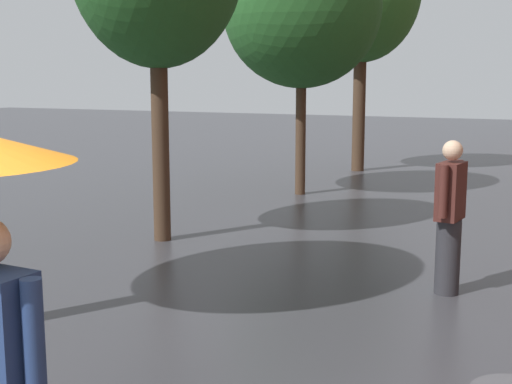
{
  "coord_description": "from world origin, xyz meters",
  "views": [
    {
      "loc": [
        2.42,
        -1.44,
        2.27
      ],
      "look_at": [
        -0.06,
        3.61,
        1.35
      ],
      "focal_mm": 48.48,
      "sensor_mm": 36.0,
      "label": 1
    }
  ],
  "objects": [
    {
      "name": "street_tree_2",
      "position": [
        -2.78,
        11.15,
        3.61
      ],
      "size": [
        3.04,
        3.04,
        5.15
      ],
      "color": "#473323",
      "rests_on": "ground"
    },
    {
      "name": "pedestrian_walking_midground",
      "position": [
        1.11,
        5.86,
        0.84
      ],
      "size": [
        0.26,
        0.59,
        1.64
      ],
      "color": "#2D2D33",
      "rests_on": "ground"
    }
  ]
}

